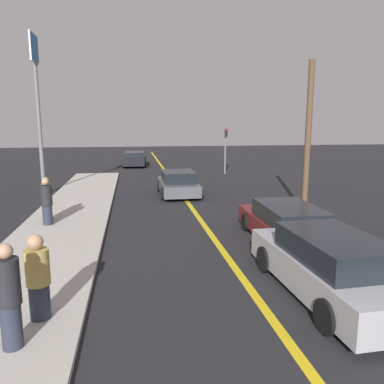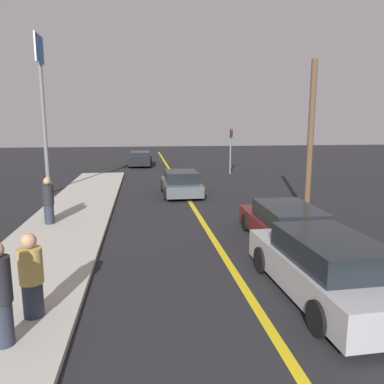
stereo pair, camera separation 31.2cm
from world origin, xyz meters
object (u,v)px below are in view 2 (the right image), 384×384
at_px(car_near_right_lane, 324,267).
at_px(pedestrian_far_standing, 48,201).
at_px(utility_pole, 310,139).
at_px(car_ahead_center, 286,225).
at_px(pedestrian_by_sign, 49,198).
at_px(pedestrian_mid_group, 31,276).
at_px(traffic_light, 231,146).
at_px(pedestrian_near_curb, 0,295).
at_px(car_parked_left_lot, 140,159).
at_px(roadside_sign, 41,83).
at_px(car_far_distant, 181,184).

xyz_separation_m(car_near_right_lane, pedestrian_far_standing, (-7.08, 6.49, 0.28)).
bearing_deg(utility_pole, car_ahead_center, -122.64).
distance_m(pedestrian_by_sign, utility_pole, 10.33).
relative_size(pedestrian_mid_group, traffic_light, 0.49).
bearing_deg(pedestrian_near_curb, utility_pole, 43.01).
relative_size(pedestrian_mid_group, pedestrian_by_sign, 0.99).
distance_m(car_parked_left_lot, pedestrian_near_curb, 27.19).
bearing_deg(pedestrian_mid_group, car_parked_left_lot, 85.75).
height_order(pedestrian_near_curb, traffic_light, traffic_light).
relative_size(pedestrian_far_standing, roadside_sign, 0.21).
bearing_deg(pedestrian_far_standing, car_ahead_center, -21.31).
height_order(traffic_light, roadside_sign, roadside_sign).
distance_m(car_ahead_center, utility_pole, 5.01).
bearing_deg(pedestrian_mid_group, car_ahead_center, 30.62).
bearing_deg(car_far_distant, car_parked_left_lot, 97.91).
bearing_deg(traffic_light, pedestrian_mid_group, -113.16).
bearing_deg(car_ahead_center, pedestrian_by_sign, 156.58).
relative_size(pedestrian_by_sign, roadside_sign, 0.20).
bearing_deg(car_near_right_lane, utility_pole, 66.05).
xyz_separation_m(car_near_right_lane, pedestrian_near_curb, (-6.04, -1.16, 0.32)).
relative_size(pedestrian_mid_group, roadside_sign, 0.20).
bearing_deg(car_ahead_center, pedestrian_near_curb, -143.23).
bearing_deg(roadside_sign, car_far_distant, -11.92).
relative_size(traffic_light, utility_pole, 0.54).
relative_size(pedestrian_near_curb, pedestrian_far_standing, 1.04).
bearing_deg(car_parked_left_lot, pedestrian_near_curb, -92.35).
bearing_deg(roadside_sign, pedestrian_mid_group, -78.09).
relative_size(car_parked_left_lot, pedestrian_by_sign, 2.94).
bearing_deg(car_near_right_lane, pedestrian_mid_group, -179.40).
distance_m(car_near_right_lane, car_parked_left_lot, 26.23).
height_order(car_parked_left_lot, pedestrian_by_sign, pedestrian_by_sign).
bearing_deg(utility_pole, pedestrian_mid_group, -139.52).
bearing_deg(car_far_distant, pedestrian_near_curb, -108.65).
distance_m(pedestrian_mid_group, pedestrian_far_standing, 6.86).
relative_size(car_parked_left_lot, traffic_light, 1.45).
bearing_deg(traffic_light, car_ahead_center, -97.49).
height_order(car_far_distant, utility_pole, utility_pole).
xyz_separation_m(roadside_sign, utility_pole, (11.59, -6.13, -2.61)).
height_order(car_near_right_lane, car_far_distant, car_near_right_lane).
bearing_deg(car_ahead_center, roadside_sign, 134.74).
relative_size(car_near_right_lane, car_far_distant, 1.21).
height_order(car_parked_left_lot, roadside_sign, roadside_sign).
xyz_separation_m(pedestrian_near_curb, pedestrian_far_standing, (-1.04, 7.65, -0.04)).
bearing_deg(traffic_light, car_near_right_lane, -97.74).
relative_size(traffic_light, roadside_sign, 0.41).
xyz_separation_m(car_parked_left_lot, pedestrian_near_curb, (-2.17, -27.10, 0.36)).
bearing_deg(car_near_right_lane, car_parked_left_lot, 96.53).
bearing_deg(pedestrian_far_standing, traffic_light, 53.32).
xyz_separation_m(car_far_distant, car_parked_left_lot, (-2.09, 14.08, 0.02)).
distance_m(pedestrian_near_curb, pedestrian_far_standing, 7.72).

